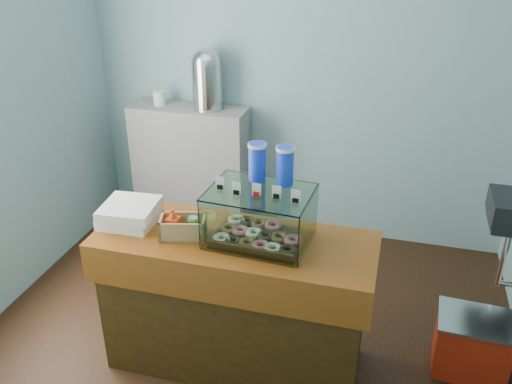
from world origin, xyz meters
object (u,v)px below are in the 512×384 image
(display_case, at_px, (261,212))
(coffee_urn, at_px, (207,77))
(counter, at_px, (235,302))
(red_cooler, at_px, (472,344))

(display_case, distance_m, coffee_urn, 1.79)
(counter, xyz_separation_m, display_case, (0.14, 0.05, 0.61))
(coffee_urn, bearing_deg, red_cooler, -31.06)
(display_case, bearing_deg, red_cooler, 15.27)
(display_case, distance_m, red_cooler, 1.55)
(coffee_urn, bearing_deg, display_case, -60.65)
(display_case, xyz_separation_m, red_cooler, (1.26, 0.26, -0.87))
(coffee_urn, relative_size, red_cooler, 1.10)
(coffee_urn, xyz_separation_m, red_cooler, (2.13, -1.28, -1.17))
(counter, relative_size, red_cooler, 3.50)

